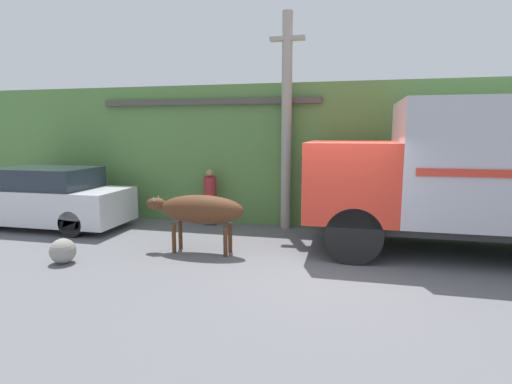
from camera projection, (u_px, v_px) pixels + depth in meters
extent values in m
plane|color=slate|center=(328.00, 269.00, 7.59)|extent=(60.00, 60.00, 0.00)
cube|color=#568442|center=(339.00, 152.00, 13.22)|extent=(32.00, 5.52, 3.89)
cube|color=#8CC69E|center=(222.00, 162.00, 12.56)|extent=(6.01, 2.40, 3.33)
cube|color=#4C4742|center=(221.00, 105.00, 12.30)|extent=(6.31, 2.70, 0.16)
cube|color=#2D2D2D|center=(455.00, 225.00, 8.39)|extent=(5.74, 1.93, 0.18)
cube|color=red|center=(350.00, 179.00, 8.75)|extent=(1.87, 2.41, 1.63)
cube|color=#232D38|center=(307.00, 165.00, 8.92)|extent=(0.04, 2.05, 0.57)
cube|color=#ADADB7|center=(511.00, 162.00, 7.99)|extent=(4.36, 2.41, 2.48)
cylinder|color=black|center=(354.00, 234.00, 7.97)|extent=(1.13, 0.53, 1.13)
ellipsoid|color=#512D19|center=(202.00, 209.00, 8.51)|extent=(1.87, 0.62, 0.62)
ellipsoid|color=#512D19|center=(156.00, 204.00, 8.73)|extent=(0.46, 0.27, 0.27)
cone|color=#B7AD93|center=(154.00, 198.00, 8.61)|extent=(0.06, 0.06, 0.11)
cone|color=#B7AD93|center=(158.00, 197.00, 8.81)|extent=(0.06, 0.06, 0.11)
cylinder|color=#512D19|center=(174.00, 238.00, 8.57)|extent=(0.09, 0.09, 0.65)
cylinder|color=#512D19|center=(180.00, 234.00, 8.89)|extent=(0.09, 0.09, 0.65)
cylinder|color=#512D19|center=(225.00, 242.00, 8.31)|extent=(0.09, 0.09, 0.65)
cylinder|color=#512D19|center=(230.00, 238.00, 8.63)|extent=(0.09, 0.09, 0.65)
cube|color=silver|center=(45.00, 204.00, 10.91)|extent=(4.59, 1.78, 0.90)
cube|color=#232D38|center=(47.00, 178.00, 10.78)|extent=(2.52, 1.64, 0.56)
cylinder|color=black|center=(73.00, 224.00, 9.92)|extent=(0.66, 0.28, 0.66)
cube|color=#38332D|center=(210.00, 212.00, 11.18)|extent=(0.31, 0.21, 0.72)
cylinder|color=maroon|center=(210.00, 188.00, 11.08)|extent=(0.37, 0.37, 0.63)
sphere|color=#A87A56|center=(210.00, 173.00, 11.02)|extent=(0.21, 0.21, 0.21)
cylinder|color=#9E998E|center=(286.00, 124.00, 10.47)|extent=(0.27, 0.27, 5.62)
cube|color=#9E998E|center=(287.00, 39.00, 10.16)|extent=(0.90, 0.22, 0.10)
sphere|color=gray|center=(63.00, 251.00, 7.91)|extent=(0.50, 0.50, 0.50)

